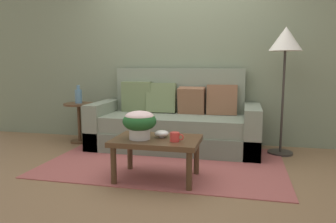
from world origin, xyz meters
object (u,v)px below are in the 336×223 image
(coffee_table, at_px, (157,144))
(side_table, at_px, (79,115))
(snack_bowl, at_px, (162,133))
(coffee_mug, at_px, (175,137))
(couch, at_px, (175,124))
(table_vase, at_px, (78,96))
(floor_lamp, at_px, (285,47))
(potted_plant, at_px, (140,122))

(coffee_table, bearing_deg, side_table, 140.25)
(coffee_table, xyz_separation_m, snack_bowl, (0.04, 0.05, 0.10))
(side_table, distance_m, coffee_mug, 2.18)
(couch, xyz_separation_m, side_table, (-1.43, -0.01, 0.06))
(coffee_table, relative_size, table_vase, 3.24)
(floor_lamp, height_order, potted_plant, floor_lamp)
(coffee_table, height_order, potted_plant, potted_plant)
(couch, distance_m, table_vase, 1.47)
(side_table, bearing_deg, table_vase, 73.74)
(potted_plant, distance_m, snack_bowl, 0.26)
(coffee_mug, bearing_deg, floor_lamp, 51.12)
(coffee_mug, bearing_deg, table_vase, 141.71)
(side_table, relative_size, potted_plant, 1.77)
(coffee_table, xyz_separation_m, floor_lamp, (1.30, 1.26, 0.99))
(couch, height_order, potted_plant, couch)
(floor_lamp, distance_m, potted_plant, 2.11)
(coffee_table, relative_size, coffee_mug, 6.36)
(couch, distance_m, snack_bowl, 1.22)
(floor_lamp, bearing_deg, table_vase, -179.94)
(potted_plant, bearing_deg, couch, 86.95)
(potted_plant, bearing_deg, table_vase, 135.61)
(side_table, relative_size, coffee_mug, 4.37)
(coffee_table, relative_size, snack_bowl, 5.93)
(side_table, height_order, coffee_mug, side_table)
(coffee_table, distance_m, side_table, 1.97)
(coffee_mug, height_order, snack_bowl, coffee_mug)
(coffee_table, height_order, table_vase, table_vase)
(couch, bearing_deg, coffee_mug, -78.12)
(side_table, xyz_separation_m, table_vase, (0.00, 0.00, 0.29))
(floor_lamp, relative_size, potted_plant, 4.86)
(snack_bowl, bearing_deg, potted_plant, -147.34)
(potted_plant, bearing_deg, snack_bowl, 32.66)
(snack_bowl, relative_size, table_vase, 0.55)
(coffee_mug, distance_m, snack_bowl, 0.22)
(coffee_table, xyz_separation_m, potted_plant, (-0.15, -0.07, 0.23))
(coffee_table, bearing_deg, table_vase, 140.12)
(snack_bowl, bearing_deg, side_table, 142.13)
(coffee_table, height_order, side_table, side_table)
(side_table, bearing_deg, snack_bowl, -37.87)
(couch, distance_m, floor_lamp, 1.71)
(coffee_table, height_order, floor_lamp, floor_lamp)
(table_vase, bearing_deg, coffee_mug, -38.29)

